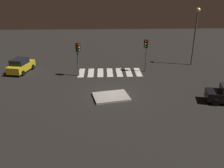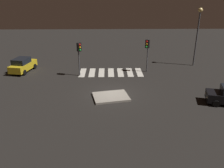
{
  "view_description": "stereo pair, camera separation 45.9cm",
  "coord_description": "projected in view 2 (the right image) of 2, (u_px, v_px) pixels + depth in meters",
  "views": [
    {
      "loc": [
        0.88,
        20.57,
        9.36
      ],
      "look_at": [
        0.0,
        0.0,
        1.0
      ],
      "focal_mm": 37.24,
      "sensor_mm": 36.0,
      "label": 1
    },
    {
      "loc": [
        0.42,
        20.58,
        9.36
      ],
      "look_at": [
        0.0,
        0.0,
        1.0
      ],
      "focal_mm": 37.24,
      "sensor_mm": 36.0,
      "label": 2
    }
  ],
  "objects": [
    {
      "name": "traffic_light_east",
      "position": [
        79.0,
        51.0,
        26.09
      ],
      "size": [
        0.54,
        0.53,
        3.92
      ],
      "rotation": [
        0.0,
        0.0,
        2.19
      ],
      "color": "#47474C",
      "rests_on": "ground"
    },
    {
      "name": "traffic_light_south",
      "position": [
        147.0,
        48.0,
        27.36
      ],
      "size": [
        0.54,
        0.53,
        3.98
      ],
      "rotation": [
        0.0,
        0.0,
        0.97
      ],
      "color": "#47474C",
      "rests_on": "ground"
    },
    {
      "name": "traffic_island",
      "position": [
        111.0,
        97.0,
        21.71
      ],
      "size": [
        3.65,
        3.02,
        0.18
      ],
      "color": "gray",
      "rests_on": "ground"
    },
    {
      "name": "car_yellow",
      "position": [
        23.0,
        65.0,
        28.38
      ],
      "size": [
        2.49,
        4.2,
        1.73
      ],
      "rotation": [
        0.0,
        0.0,
        -1.78
      ],
      "color": "gold",
      "rests_on": "ground"
    },
    {
      "name": "crosswalk_near",
      "position": [
        111.0,
        72.0,
        28.32
      ],
      "size": [
        7.6,
        3.2,
        0.02
      ],
      "color": "silver",
      "rests_on": "ground"
    },
    {
      "name": "ground_plane",
      "position": [
        112.0,
        93.0,
        22.6
      ],
      "size": [
        80.0,
        80.0,
        0.0
      ],
      "primitive_type": "plane",
      "color": "black"
    },
    {
      "name": "street_lamp",
      "position": [
        198.0,
        27.0,
        29.16
      ],
      "size": [
        0.56,
        0.56,
        7.35
      ],
      "color": "#47474C",
      "rests_on": "ground"
    }
  ]
}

